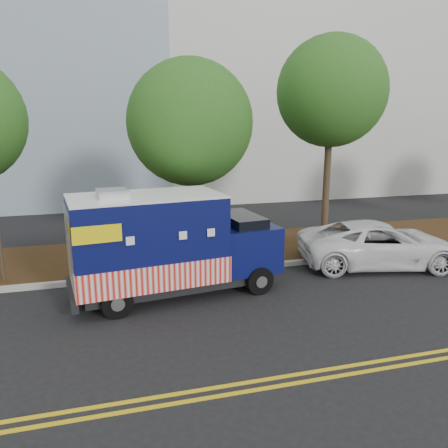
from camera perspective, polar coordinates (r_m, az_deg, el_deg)
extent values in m
plane|color=black|center=(12.09, -7.19, -9.13)|extent=(120.00, 120.00, 0.00)
cube|color=#9E9E99|center=(13.35, -8.07, -6.58)|extent=(120.00, 0.18, 0.15)
cube|color=black|center=(15.33, -9.08, -3.97)|extent=(120.00, 4.00, 0.15)
cube|color=gold|center=(8.20, -2.40, -20.76)|extent=(120.00, 0.10, 0.01)
cube|color=gold|center=(8.00, -1.97, -21.74)|extent=(120.00, 0.10, 0.01)
cylinder|color=#38281C|center=(14.90, -4.26, 2.31)|extent=(0.26, 0.26, 3.50)
sphere|color=#215518|center=(14.62, -4.45, 13.05)|extent=(4.11, 4.11, 4.11)
cylinder|color=#38281C|center=(17.13, 13.24, 5.34)|extent=(0.26, 0.26, 4.62)
sphere|color=#215518|center=(17.01, 13.86, 16.46)|extent=(4.01, 4.01, 4.01)
cube|color=#473828|center=(13.60, -27.16, -2.63)|extent=(0.06, 0.06, 2.40)
cube|color=black|center=(12.06, -5.95, -7.19)|extent=(5.26, 2.38, 0.25)
cube|color=#090E45|center=(11.49, -10.00, -1.83)|extent=(4.05, 2.57, 2.18)
cube|color=red|center=(11.71, -9.85, -5.47)|extent=(4.09, 2.63, 0.68)
cube|color=white|center=(11.25, -10.23, 3.62)|extent=(4.05, 2.57, 0.05)
cube|color=#B7B7BA|center=(11.09, -14.38, 3.88)|extent=(0.81, 0.81, 0.20)
cube|color=#090E45|center=(12.47, 2.36, -2.79)|extent=(1.87, 2.15, 1.27)
cube|color=black|center=(12.30, 2.20, -0.09)|extent=(1.13, 1.87, 0.59)
cube|color=black|center=(12.96, 5.69, -4.19)|extent=(0.31, 1.81, 0.27)
cube|color=black|center=(11.63, -19.25, -8.57)|extent=(0.43, 2.04, 0.25)
cube|color=#B7B7BA|center=(11.23, -19.61, -2.53)|extent=(0.25, 1.62, 1.72)
cube|color=#B7B7BA|center=(12.55, -9.92, -0.31)|extent=(1.62, 0.25, 1.00)
cube|color=yellow|center=(10.12, -16.24, -1.33)|extent=(1.08, 0.16, 0.41)
cube|color=yellow|center=(12.21, -17.48, 1.06)|extent=(1.08, 0.16, 0.41)
cylinder|color=black|center=(11.96, 4.62, -7.34)|extent=(0.79, 0.35, 0.76)
cylinder|color=black|center=(13.53, 1.01, -4.80)|extent=(0.79, 0.35, 0.76)
cylinder|color=black|center=(10.86, -13.81, -9.92)|extent=(0.79, 0.35, 0.76)
cylinder|color=black|center=(12.57, -15.19, -6.74)|extent=(0.79, 0.35, 0.76)
imported|color=white|center=(14.96, 19.67, -2.49)|extent=(5.54, 3.44, 1.43)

